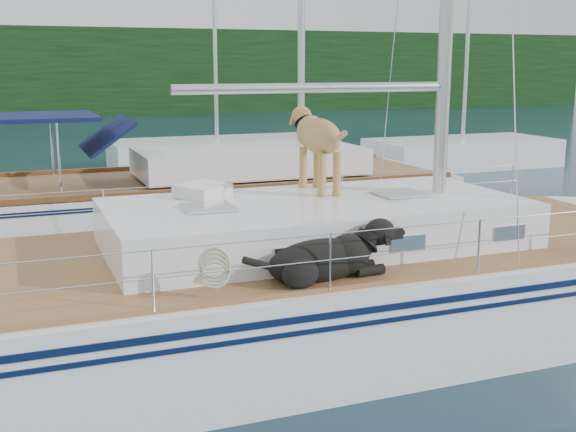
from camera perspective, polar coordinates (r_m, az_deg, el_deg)
name	(u,v)px	position (r m, az deg, el deg)	size (l,w,h in m)	color
ground	(257,345)	(9.30, -2.46, -10.17)	(120.00, 120.00, 0.00)	black
tree_line	(45,72)	(53.24, -18.63, 10.76)	(90.00, 3.00, 6.00)	black
shore_bank	(47,106)	(54.51, -18.52, 8.25)	(92.00, 1.00, 1.20)	#595147
main_sailboat	(264,292)	(9.09, -1.89, -6.06)	(12.00, 3.80, 14.01)	white
neighbor_sailboat	(202,201)	(15.50, -6.84, 1.16)	(11.00, 3.50, 13.30)	white
bg_boat_center	(217,154)	(25.28, -5.62, 4.93)	(7.20, 3.00, 11.65)	white
bg_boat_east	(462,153)	(25.98, 13.58, 4.85)	(6.40, 3.00, 11.65)	white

